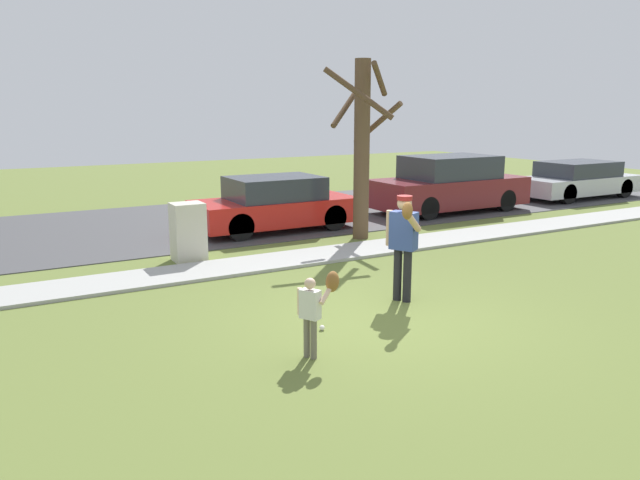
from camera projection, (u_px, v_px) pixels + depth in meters
ground_plane at (278, 264)px, 11.87m from camera, size 48.00×48.00×0.00m
sidewalk_strip at (275, 261)px, 11.95m from camera, size 36.00×1.20×0.06m
road_surface at (196, 222)px, 16.21m from camera, size 36.00×6.80×0.02m
person_adult at (403, 236)px, 9.32m from camera, size 0.60×0.81×1.68m
person_child at (316, 303)px, 7.29m from camera, size 0.56×0.32×1.05m
baseball at (322, 328)px, 8.29m from camera, size 0.07×0.07×0.07m
utility_cabinet at (188, 232)px, 12.01m from camera, size 0.62×0.53×1.16m
street_tree_near at (362, 144)px, 13.78m from camera, size 1.84×1.88×4.07m
parked_hatchback_red at (275, 204)px, 14.99m from camera, size 4.00×1.75×1.33m
parked_suv_maroon at (449, 185)px, 17.73m from camera, size 4.70×1.90×1.63m
parked_sedan_silver at (577, 180)px, 20.50m from camera, size 4.60×1.80×1.23m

